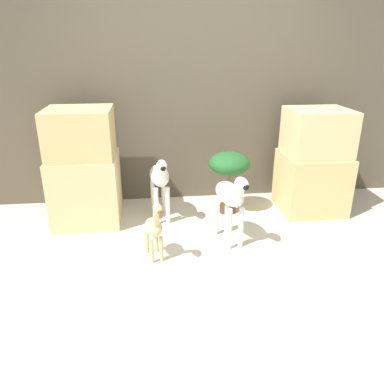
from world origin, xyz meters
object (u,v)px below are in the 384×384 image
Objects in this scene: zebra_right at (231,197)px; potted_palm_front at (229,167)px; zebra_left at (160,178)px; giraffe_figurine at (154,227)px.

zebra_right is 0.66m from potted_palm_front.
zebra_left reaches higher than giraffe_figurine.
potted_palm_front is (0.12, 0.65, 0.07)m from zebra_right.
zebra_right is at bearing -100.67° from potted_palm_front.
zebra_right is at bearing -42.99° from zebra_left.
zebra_left is (-0.61, 0.57, 0.00)m from zebra_right.
giraffe_figurine is (-0.08, -0.79, -0.16)m from zebra_left.
zebra_right is 1.22× the size of giraffe_figurine.
zebra_left is at bearing -173.90° from potted_palm_front.
potted_palm_front is at bearing 79.33° from zebra_right.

